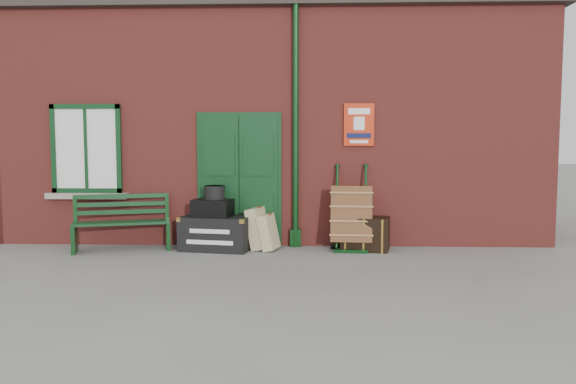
{
  "coord_description": "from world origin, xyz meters",
  "views": [
    {
      "loc": [
        0.87,
        -7.93,
        1.75
      ],
      "look_at": [
        0.55,
        0.6,
        1.0
      ],
      "focal_mm": 35.0,
      "sensor_mm": 36.0,
      "label": 1
    }
  ],
  "objects_px": {
    "bench": "(122,221)",
    "dark_trunk": "(365,234)",
    "houdini_trunk": "(216,233)",
    "porter_trolley": "(351,217)"
  },
  "relations": [
    {
      "from": "bench",
      "to": "dark_trunk",
      "type": "height_order",
      "value": "bench"
    },
    {
      "from": "porter_trolley",
      "to": "dark_trunk",
      "type": "distance_m",
      "value": 0.35
    },
    {
      "from": "bench",
      "to": "porter_trolley",
      "type": "xyz_separation_m",
      "value": [
        3.75,
        0.18,
        0.06
      ]
    },
    {
      "from": "dark_trunk",
      "to": "porter_trolley",
      "type": "bearing_deg",
      "value": 179.73
    },
    {
      "from": "houdini_trunk",
      "to": "porter_trolley",
      "type": "bearing_deg",
      "value": 13.55
    },
    {
      "from": "bench",
      "to": "dark_trunk",
      "type": "xyz_separation_m",
      "value": [
        3.98,
        0.13,
        -0.2
      ]
    },
    {
      "from": "bench",
      "to": "houdini_trunk",
      "type": "distance_m",
      "value": 1.55
    },
    {
      "from": "porter_trolley",
      "to": "dark_trunk",
      "type": "xyz_separation_m",
      "value": [
        0.23,
        -0.05,
        -0.26
      ]
    },
    {
      "from": "bench",
      "to": "dark_trunk",
      "type": "bearing_deg",
      "value": -14.6
    },
    {
      "from": "houdini_trunk",
      "to": "porter_trolley",
      "type": "relative_size",
      "value": 0.81
    }
  ]
}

